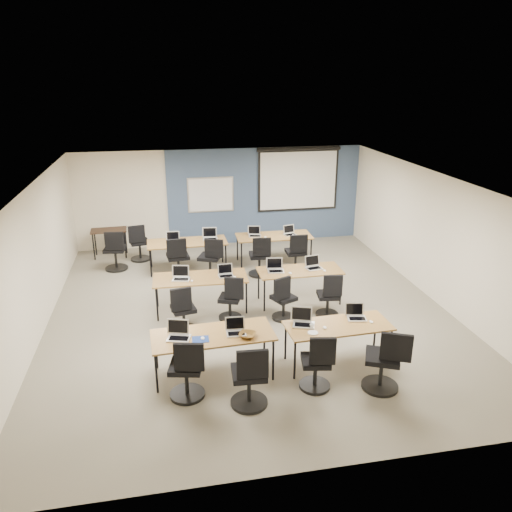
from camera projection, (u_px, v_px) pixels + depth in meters
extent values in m
cube|color=#6B6354|center=(250.00, 311.00, 10.31)|extent=(8.00, 9.00, 0.02)
cube|color=white|center=(249.00, 182.00, 9.38)|extent=(8.00, 9.00, 0.02)
cube|color=beige|center=(221.00, 197.00, 13.99)|extent=(8.00, 0.04, 2.70)
cube|color=beige|center=(319.00, 377.00, 5.69)|extent=(8.00, 0.04, 2.70)
cube|color=beige|center=(35.00, 263.00, 9.14)|extent=(0.04, 9.00, 2.70)
cube|color=beige|center=(435.00, 237.00, 10.55)|extent=(0.04, 9.00, 2.70)
cube|color=#3D5977|center=(265.00, 196.00, 14.19)|extent=(5.50, 0.04, 2.70)
cube|color=silver|center=(211.00, 195.00, 13.84)|extent=(1.28, 0.02, 0.98)
cube|color=white|center=(211.00, 195.00, 13.83)|extent=(1.20, 0.02, 0.90)
cube|color=black|center=(298.00, 179.00, 14.15)|extent=(2.32, 0.03, 1.82)
cube|color=white|center=(298.00, 180.00, 14.15)|extent=(2.20, 0.02, 1.62)
cylinder|color=black|center=(299.00, 149.00, 13.85)|extent=(2.40, 0.10, 0.10)
cube|color=olive|center=(213.00, 335.00, 7.90)|extent=(1.94, 0.81, 0.03)
cylinder|color=black|center=(156.00, 373.00, 7.55)|extent=(0.04, 0.04, 0.70)
cylinder|color=black|center=(273.00, 361.00, 7.87)|extent=(0.04, 0.04, 0.70)
cylinder|color=black|center=(156.00, 350.00, 8.18)|extent=(0.04, 0.04, 0.70)
cylinder|color=black|center=(264.00, 339.00, 8.50)|extent=(0.04, 0.04, 0.70)
cube|color=brown|center=(338.00, 326.00, 8.19)|extent=(1.74, 0.72, 0.03)
cylinder|color=black|center=(295.00, 360.00, 7.90)|extent=(0.04, 0.04, 0.70)
cylinder|color=black|center=(390.00, 350.00, 8.18)|extent=(0.04, 0.04, 0.70)
cylinder|color=black|center=(286.00, 341.00, 8.45)|extent=(0.04, 0.04, 0.70)
cylinder|color=black|center=(375.00, 332.00, 8.74)|extent=(0.04, 0.04, 0.70)
cube|color=#A26A46|center=(200.00, 278.00, 10.11)|extent=(1.90, 0.79, 0.03)
cylinder|color=black|center=(157.00, 305.00, 9.77)|extent=(0.04, 0.04, 0.70)
cylinder|color=black|center=(246.00, 298.00, 10.08)|extent=(0.04, 0.04, 0.70)
cylinder|color=black|center=(157.00, 291.00, 10.39)|extent=(0.04, 0.04, 0.70)
cylinder|color=black|center=(241.00, 285.00, 10.70)|extent=(0.04, 0.04, 0.70)
cube|color=olive|center=(300.00, 271.00, 10.49)|extent=(1.76, 0.73, 0.03)
cylinder|color=black|center=(264.00, 295.00, 10.18)|extent=(0.04, 0.04, 0.70)
cylinder|color=black|center=(341.00, 289.00, 10.47)|extent=(0.04, 0.04, 0.70)
cylinder|color=black|center=(259.00, 284.00, 10.75)|extent=(0.04, 0.04, 0.70)
cylinder|color=black|center=(331.00, 278.00, 11.04)|extent=(0.04, 0.04, 0.70)
cube|color=olive|center=(187.00, 242.00, 12.25)|extent=(1.94, 0.81, 0.03)
cylinder|color=black|center=(151.00, 263.00, 11.90)|extent=(0.04, 0.04, 0.70)
cylinder|color=black|center=(226.00, 258.00, 12.22)|extent=(0.04, 0.04, 0.70)
cylinder|color=black|center=(151.00, 254.00, 12.53)|extent=(0.04, 0.04, 0.70)
cylinder|color=black|center=(222.00, 249.00, 12.86)|extent=(0.04, 0.04, 0.70)
cube|color=#9E703C|center=(274.00, 236.00, 12.71)|extent=(1.91, 0.80, 0.03)
cylinder|color=black|center=(242.00, 256.00, 12.37)|extent=(0.04, 0.04, 0.70)
cylinder|color=black|center=(311.00, 252.00, 12.69)|extent=(0.04, 0.04, 0.70)
cylinder|color=black|center=(237.00, 248.00, 12.99)|extent=(0.04, 0.04, 0.70)
cylinder|color=black|center=(304.00, 243.00, 13.31)|extent=(0.04, 0.04, 0.70)
cube|color=silver|center=(179.00, 338.00, 7.75)|extent=(0.35, 0.25, 0.02)
cube|color=black|center=(179.00, 338.00, 7.73)|extent=(0.30, 0.15, 0.00)
cube|color=silver|center=(178.00, 327.00, 7.83)|extent=(0.35, 0.06, 0.24)
cube|color=black|center=(178.00, 327.00, 7.82)|extent=(0.31, 0.05, 0.20)
ellipsoid|color=white|center=(203.00, 338.00, 7.75)|extent=(0.09, 0.11, 0.03)
cylinder|color=black|center=(187.00, 394.00, 7.59)|extent=(0.54, 0.54, 0.05)
cylinder|color=black|center=(187.00, 382.00, 7.51)|extent=(0.06, 0.06, 0.48)
cube|color=black|center=(186.00, 366.00, 7.42)|extent=(0.48, 0.48, 0.08)
cube|color=black|center=(189.00, 357.00, 7.13)|extent=(0.43, 0.06, 0.44)
cube|color=#A8A8AB|center=(236.00, 334.00, 7.89)|extent=(0.31, 0.23, 0.02)
cube|color=black|center=(236.00, 333.00, 7.87)|extent=(0.26, 0.13, 0.00)
cube|color=#A8A8AB|center=(235.00, 323.00, 7.96)|extent=(0.31, 0.06, 0.21)
cube|color=black|center=(235.00, 324.00, 7.96)|extent=(0.27, 0.04, 0.18)
ellipsoid|color=white|center=(254.00, 333.00, 7.91)|extent=(0.06, 0.09, 0.03)
cylinder|color=black|center=(249.00, 402.00, 7.40)|extent=(0.56, 0.56, 0.05)
cylinder|color=black|center=(249.00, 390.00, 7.32)|extent=(0.06, 0.06, 0.49)
cube|color=black|center=(249.00, 373.00, 7.23)|extent=(0.49, 0.49, 0.08)
cube|color=black|center=(253.00, 364.00, 6.92)|extent=(0.45, 0.06, 0.44)
cube|color=silver|center=(304.00, 325.00, 8.17)|extent=(0.35, 0.26, 0.02)
cube|color=black|center=(304.00, 325.00, 8.14)|extent=(0.30, 0.15, 0.00)
cube|color=silver|center=(302.00, 314.00, 8.25)|extent=(0.35, 0.06, 0.24)
cube|color=black|center=(302.00, 314.00, 8.24)|extent=(0.31, 0.05, 0.20)
ellipsoid|color=white|center=(325.00, 328.00, 8.08)|extent=(0.07, 0.10, 0.03)
cylinder|color=black|center=(315.00, 385.00, 7.80)|extent=(0.49, 0.49, 0.05)
cylinder|color=black|center=(315.00, 375.00, 7.73)|extent=(0.06, 0.06, 0.43)
cube|color=black|center=(316.00, 361.00, 7.64)|extent=(0.43, 0.43, 0.08)
cube|color=black|center=(323.00, 351.00, 7.37)|extent=(0.39, 0.06, 0.44)
cube|color=silver|center=(357.00, 319.00, 8.37)|extent=(0.31, 0.23, 0.02)
cube|color=black|center=(357.00, 319.00, 8.35)|extent=(0.27, 0.13, 0.00)
cube|color=silver|center=(354.00, 309.00, 8.44)|extent=(0.31, 0.06, 0.22)
cube|color=black|center=(355.00, 309.00, 8.44)|extent=(0.27, 0.04, 0.18)
ellipsoid|color=white|center=(371.00, 322.00, 8.26)|extent=(0.08, 0.11, 0.03)
cylinder|color=black|center=(380.00, 386.00, 7.78)|extent=(0.57, 0.57, 0.05)
cylinder|color=black|center=(381.00, 373.00, 7.70)|extent=(0.06, 0.06, 0.51)
cube|color=black|center=(383.00, 357.00, 7.60)|extent=(0.51, 0.51, 0.08)
cube|color=black|center=(396.00, 347.00, 7.33)|extent=(0.46, 0.06, 0.44)
cube|color=silver|center=(181.00, 279.00, 9.98)|extent=(0.34, 0.25, 0.02)
cube|color=black|center=(181.00, 279.00, 9.95)|extent=(0.29, 0.14, 0.00)
cube|color=silver|center=(181.00, 271.00, 10.05)|extent=(0.34, 0.06, 0.23)
cube|color=black|center=(181.00, 271.00, 10.05)|extent=(0.30, 0.04, 0.19)
ellipsoid|color=white|center=(192.00, 281.00, 9.90)|extent=(0.07, 0.09, 0.03)
cylinder|color=black|center=(185.00, 329.00, 9.51)|extent=(0.48, 0.48, 0.05)
cylinder|color=black|center=(184.00, 321.00, 9.45)|extent=(0.06, 0.06, 0.42)
cube|color=black|center=(183.00, 309.00, 9.36)|extent=(0.42, 0.42, 0.08)
cube|color=black|center=(181.00, 299.00, 9.08)|extent=(0.38, 0.06, 0.44)
cube|color=#ADADAD|center=(226.00, 276.00, 10.13)|extent=(0.30, 0.22, 0.02)
cube|color=black|center=(226.00, 276.00, 10.11)|extent=(0.26, 0.13, 0.00)
cube|color=#ADADAD|center=(225.00, 269.00, 10.20)|extent=(0.30, 0.06, 0.21)
cube|color=black|center=(225.00, 269.00, 10.20)|extent=(0.27, 0.04, 0.17)
ellipsoid|color=white|center=(235.00, 277.00, 10.08)|extent=(0.09, 0.11, 0.04)
cylinder|color=black|center=(230.00, 317.00, 9.98)|extent=(0.46, 0.46, 0.05)
cylinder|color=black|center=(230.00, 309.00, 9.92)|extent=(0.06, 0.06, 0.41)
cube|color=black|center=(230.00, 298.00, 9.84)|extent=(0.41, 0.41, 0.08)
cube|color=black|center=(234.00, 288.00, 9.59)|extent=(0.37, 0.06, 0.44)
cube|color=#B1B1B2|center=(276.00, 271.00, 10.38)|extent=(0.34, 0.25, 0.02)
cube|color=black|center=(276.00, 271.00, 10.36)|extent=(0.29, 0.14, 0.00)
cube|color=#B1B1B2|center=(274.00, 263.00, 10.46)|extent=(0.34, 0.06, 0.24)
cube|color=black|center=(275.00, 263.00, 10.45)|extent=(0.30, 0.04, 0.19)
ellipsoid|color=white|center=(290.00, 273.00, 10.28)|extent=(0.08, 0.11, 0.04)
cylinder|color=black|center=(283.00, 317.00, 9.99)|extent=(0.46, 0.46, 0.05)
cylinder|color=black|center=(283.00, 309.00, 9.93)|extent=(0.06, 0.06, 0.41)
cube|color=black|center=(284.00, 298.00, 9.84)|extent=(0.41, 0.41, 0.08)
cube|color=black|center=(282.00, 289.00, 9.58)|extent=(0.37, 0.06, 0.44)
cube|color=silver|center=(314.00, 268.00, 10.54)|extent=(0.33, 0.24, 0.02)
cube|color=black|center=(314.00, 268.00, 10.52)|extent=(0.28, 0.14, 0.00)
cube|color=silver|center=(312.00, 261.00, 10.62)|extent=(0.33, 0.06, 0.23)
cube|color=black|center=(312.00, 261.00, 10.61)|extent=(0.29, 0.04, 0.19)
ellipsoid|color=white|center=(324.00, 271.00, 10.41)|extent=(0.09, 0.11, 0.04)
cylinder|color=black|center=(327.00, 314.00, 10.11)|extent=(0.46, 0.46, 0.05)
cylinder|color=black|center=(327.00, 306.00, 10.05)|extent=(0.06, 0.06, 0.41)
cube|color=black|center=(328.00, 295.00, 9.97)|extent=(0.41, 0.41, 0.08)
cube|color=black|center=(333.00, 286.00, 9.71)|extent=(0.37, 0.06, 0.44)
cube|color=#A4A4AE|center=(173.00, 242.00, 12.17)|extent=(0.33, 0.24, 0.02)
cube|color=black|center=(173.00, 242.00, 12.15)|extent=(0.28, 0.14, 0.00)
cube|color=#A4A4AE|center=(173.00, 236.00, 12.25)|extent=(0.33, 0.06, 0.23)
cube|color=black|center=(173.00, 236.00, 12.24)|extent=(0.29, 0.04, 0.18)
ellipsoid|color=white|center=(181.00, 242.00, 12.15)|extent=(0.08, 0.11, 0.03)
cylinder|color=black|center=(179.00, 276.00, 12.00)|extent=(0.56, 0.56, 0.05)
cylinder|color=black|center=(179.00, 268.00, 11.92)|extent=(0.06, 0.06, 0.50)
cube|color=black|center=(178.00, 256.00, 11.83)|extent=(0.50, 0.50, 0.08)
cube|color=black|center=(177.00, 248.00, 11.52)|extent=(0.45, 0.06, 0.44)
cube|color=#B3B3B6|center=(210.00, 239.00, 12.41)|extent=(0.36, 0.26, 0.02)
cube|color=black|center=(210.00, 239.00, 12.38)|extent=(0.30, 0.15, 0.00)
cube|color=#B3B3B6|center=(210.00, 232.00, 12.49)|extent=(0.36, 0.07, 0.25)
cube|color=black|center=(210.00, 232.00, 12.48)|extent=(0.31, 0.05, 0.20)
ellipsoid|color=white|center=(219.00, 241.00, 12.24)|extent=(0.06, 0.10, 0.03)
cylinder|color=black|center=(210.00, 276.00, 11.99)|extent=(0.55, 0.55, 0.05)
cylinder|color=black|center=(210.00, 268.00, 11.91)|extent=(0.06, 0.06, 0.49)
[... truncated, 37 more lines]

